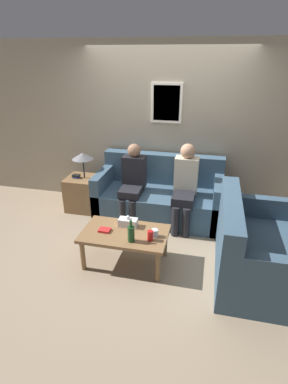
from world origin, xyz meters
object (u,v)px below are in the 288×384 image
(drinking_glass, at_px, (155,233))
(person_right, at_px, (185,184))
(couch_side, at_px, (253,251))
(couch_main, at_px, (159,197))
(wine_bottle, at_px, (131,233))
(person_left, at_px, (133,180))
(coffee_table, at_px, (125,236))

(drinking_glass, distance_m, person_right, 1.13)
(couch_side, distance_m, person_right, 1.37)
(couch_side, bearing_deg, couch_main, 48.08)
(couch_main, bearing_deg, wine_bottle, -92.49)
(wine_bottle, height_order, person_right, person_right)
(person_left, xyz_separation_m, person_right, (0.79, -0.01, 0.02))
(wine_bottle, bearing_deg, person_left, 104.24)
(person_left, height_order, person_right, person_right)
(couch_main, distance_m, coffee_table, 1.30)
(coffee_table, bearing_deg, drinking_glass, -0.96)
(couch_main, bearing_deg, couch_side, -41.92)
(couch_main, xyz_separation_m, coffee_table, (-0.19, -1.29, 0.05))
(drinking_glass, bearing_deg, wine_bottle, -147.62)
(couch_side, distance_m, person_left, 1.98)
(couch_side, xyz_separation_m, wine_bottle, (-1.37, -0.28, 0.21))
(coffee_table, height_order, wine_bottle, wine_bottle)
(person_left, bearing_deg, wine_bottle, -75.76)
(coffee_table, distance_m, drinking_glass, 0.38)
(couch_main, height_order, coffee_table, couch_main)
(couch_main, height_order, couch_side, same)
(wine_bottle, distance_m, person_left, 1.30)
(person_right, bearing_deg, wine_bottle, -110.64)
(coffee_table, xyz_separation_m, person_right, (0.59, 1.09, 0.29))
(couch_main, distance_m, person_left, 0.54)
(coffee_table, relative_size, person_right, 0.84)
(wine_bottle, xyz_separation_m, drinking_glass, (0.24, 0.15, -0.06))
(coffee_table, bearing_deg, person_right, 61.37)
(coffee_table, xyz_separation_m, wine_bottle, (0.12, -0.16, 0.16))
(couch_side, bearing_deg, drinking_glass, 96.17)
(couch_side, height_order, drinking_glass, couch_side)
(couch_side, relative_size, drinking_glass, 15.50)
(drinking_glass, xyz_separation_m, person_right, (0.23, 1.09, 0.19))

